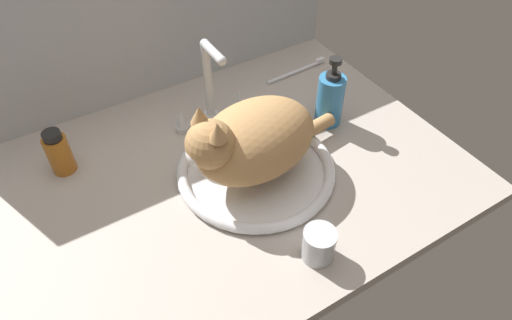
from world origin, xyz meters
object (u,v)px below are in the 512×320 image
metal_jar (319,245)px  amber_bottle (59,153)px  faucet (210,93)px  toothbrush (298,71)px  cat (250,141)px  sink_basin (256,170)px  soap_pump_bottle (330,99)px

metal_jar → amber_bottle: bearing=126.0°
faucet → toothbrush: 31.91cm
amber_bottle → cat: bearing=-34.4°
faucet → toothbrush: bearing=12.2°
cat → amber_bottle: size_ratio=3.57×
sink_basin → cat: 9.46cm
sink_basin → soap_pump_bottle: soap_pump_bottle is taller
toothbrush → amber_bottle: bearing=-176.5°
soap_pump_bottle → amber_bottle: (-59.70, 17.27, -1.87)cm
amber_bottle → faucet: bearing=-4.1°
metal_jar → toothbrush: bearing=58.4°
soap_pump_bottle → toothbrush: (6.03, 21.23, -6.29)cm
sink_basin → metal_jar: size_ratio=5.07×
faucet → cat: faucet is taller
metal_jar → toothbrush: metal_jar is taller
sink_basin → toothbrush: size_ratio=1.79×
toothbrush → sink_basin: bearing=-138.1°
metal_jar → toothbrush: 60.11cm
faucet → amber_bottle: 35.84cm
cat → toothbrush: cat is taller
cat → amber_bottle: bearing=145.6°
faucet → soap_pump_bottle: 28.34cm
faucet → sink_basin: bearing=-90.0°
toothbrush → cat: bearing=-139.4°
sink_basin → metal_jar: bearing=-93.0°
sink_basin → amber_bottle: amber_bottle is taller
cat → amber_bottle: 41.51cm
amber_bottle → toothbrush: (65.72, 3.96, -4.41)cm
cat → metal_jar: cat is taller
metal_jar → faucet: bearing=88.4°
cat → amber_bottle: (-33.95, 23.27, -5.34)cm
faucet → amber_bottle: (-35.56, 2.54, -3.70)cm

